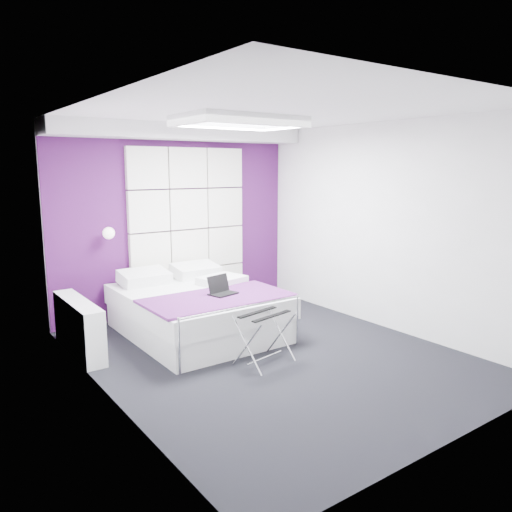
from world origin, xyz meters
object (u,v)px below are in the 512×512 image
at_px(wall_lamp, 108,233).
at_px(nightstand, 135,285).
at_px(bed, 197,310).
at_px(radiator, 79,327).
at_px(luggage_rack, 264,338).
at_px(laptop, 221,289).

distance_m(wall_lamp, nightstand, 0.79).
bearing_deg(bed, wall_lamp, 128.57).
height_order(radiator, nightstand, radiator).
height_order(radiator, luggage_rack, radiator).
distance_m(nightstand, laptop, 1.41).
xyz_separation_m(nightstand, luggage_rack, (0.53, -2.16, -0.23)).
bearing_deg(luggage_rack, nightstand, 92.62).
bearing_deg(luggage_rack, radiator, 124.82).
height_order(luggage_rack, laptop, laptop).
relative_size(bed, luggage_rack, 3.68).
height_order(radiator, bed, bed).
bearing_deg(bed, nightstand, 115.32).
bearing_deg(laptop, nightstand, 99.66).
height_order(wall_lamp, bed, wall_lamp).
bearing_deg(radiator, nightstand, 36.81).
bearing_deg(wall_lamp, bed, -51.43).
xyz_separation_m(wall_lamp, laptop, (0.86, -1.34, -0.59)).
height_order(wall_lamp, luggage_rack, wall_lamp).
xyz_separation_m(radiator, laptop, (1.50, -0.58, 0.33)).
bearing_deg(wall_lamp, radiator, -130.10).
distance_m(radiator, laptop, 1.64).
xyz_separation_m(radiator, luggage_rack, (1.49, -1.44, -0.03)).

